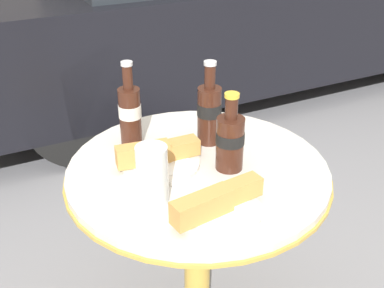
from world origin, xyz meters
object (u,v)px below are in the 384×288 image
object	(u,v)px
cola_bottle_left	(130,113)
cola_bottle_right	(230,140)
lunch_plate_far	(159,157)
drinking_glass	(152,177)
cola_bottle_center	(209,112)
bistro_table	(197,219)
lunch_plate_near	(217,205)

from	to	relation	value
cola_bottle_left	cola_bottle_right	bearing A→B (deg)	-52.02
cola_bottle_left	lunch_plate_far	xyz separation A→B (m)	(0.03, -0.14, -0.07)
drinking_glass	cola_bottle_center	bearing A→B (deg)	38.00
bistro_table	cola_bottle_right	distance (m)	0.27
cola_bottle_left	cola_bottle_right	xyz separation A→B (m)	(0.18, -0.23, -0.01)
drinking_glass	lunch_plate_far	xyz separation A→B (m)	(0.08, 0.14, -0.04)
cola_bottle_right	lunch_plate_far	distance (m)	0.19
drinking_glass	lunch_plate_near	bearing A→B (deg)	-45.04
cola_bottle_right	lunch_plate_far	xyz separation A→B (m)	(-0.16, 0.09, -0.06)
lunch_plate_near	lunch_plate_far	bearing A→B (deg)	97.35
bistro_table	lunch_plate_far	size ratio (longest dim) A/B	3.16
cola_bottle_right	drinking_glass	bearing A→B (deg)	-168.19
lunch_plate_near	lunch_plate_far	world-z (taller)	same
cola_bottle_left	cola_bottle_center	size ratio (longest dim) A/B	1.02
bistro_table	cola_bottle_right	world-z (taller)	cola_bottle_right
cola_bottle_left	bistro_table	bearing A→B (deg)	-59.61
bistro_table	cola_bottle_right	xyz separation A→B (m)	(0.07, -0.04, 0.26)
drinking_glass	lunch_plate_far	distance (m)	0.17
bistro_table	cola_bottle_left	size ratio (longest dim) A/B	2.91
bistro_table	lunch_plate_far	distance (m)	0.22
cola_bottle_center	drinking_glass	distance (m)	0.32
cola_bottle_left	drinking_glass	distance (m)	0.29
cola_bottle_right	cola_bottle_center	distance (m)	0.15
cola_bottle_right	cola_bottle_center	bearing A→B (deg)	82.29
cola_bottle_left	lunch_plate_near	world-z (taller)	cola_bottle_left
bistro_table	drinking_glass	world-z (taller)	drinking_glass
cola_bottle_center	lunch_plate_near	world-z (taller)	cola_bottle_center
cola_bottle_right	drinking_glass	world-z (taller)	cola_bottle_right
cola_bottle_right	bistro_table	bearing A→B (deg)	149.10
drinking_glass	bistro_table	bearing A→B (deg)	29.01
lunch_plate_near	cola_bottle_left	bearing A→B (deg)	98.42
cola_bottle_center	lunch_plate_far	size ratio (longest dim) A/B	1.07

